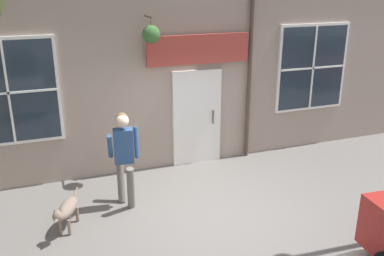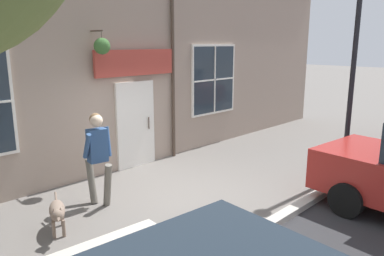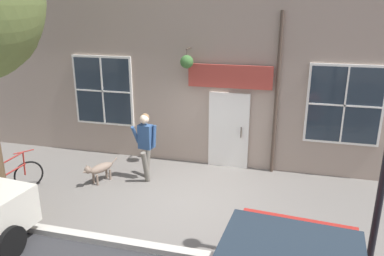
% 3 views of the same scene
% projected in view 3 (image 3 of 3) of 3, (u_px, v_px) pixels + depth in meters
% --- Properties ---
extents(ground_plane, '(90.00, 90.00, 0.00)m').
position_uv_depth(ground_plane, '(187.00, 200.00, 8.67)').
color(ground_plane, '#66605B').
extents(storefront_facade, '(0.95, 18.00, 4.82)m').
position_uv_depth(storefront_facade, '(210.00, 79.00, 10.08)').
color(storefront_facade, gray).
rests_on(storefront_facade, ground_plane).
extents(pedestrian_walking, '(0.72, 0.60, 1.77)m').
position_uv_depth(pedestrian_walking, '(146.00, 140.00, 9.41)').
color(pedestrian_walking, '#6B665B').
rests_on(pedestrian_walking, ground_plane).
extents(dog_on_leash, '(1.02, 0.52, 0.59)m').
position_uv_depth(dog_on_leash, '(99.00, 169.00, 9.43)').
color(dog_on_leash, '#7F6B5B').
rests_on(dog_on_leash, ground_plane).
extents(leaning_bicycle, '(1.55, 0.86, 1.01)m').
position_uv_depth(leaning_bicycle, '(8.00, 180.00, 8.80)').
color(leaning_bicycle, black).
rests_on(leaning_bicycle, ground_plane).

